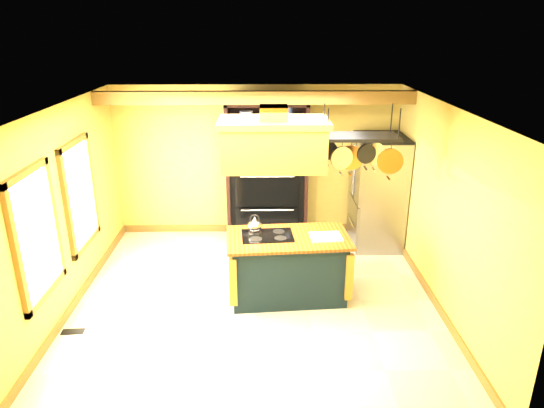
{
  "coord_description": "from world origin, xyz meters",
  "views": [
    {
      "loc": [
        0.13,
        -5.9,
        3.65
      ],
      "look_at": [
        0.24,
        0.3,
        1.35
      ],
      "focal_mm": 32.0,
      "sensor_mm": 36.0,
      "label": 1
    }
  ],
  "objects_px": {
    "range_hood": "(274,142)",
    "pot_rack": "(360,146)",
    "kitchen_island": "(288,266)",
    "refrigerator": "(377,194)",
    "hutch": "(267,188)"
  },
  "relations": [
    {
      "from": "range_hood",
      "to": "pot_rack",
      "type": "relative_size",
      "value": 1.3
    },
    {
      "from": "kitchen_island",
      "to": "pot_rack",
      "type": "height_order",
      "value": "pot_rack"
    },
    {
      "from": "kitchen_island",
      "to": "range_hood",
      "type": "relative_size",
      "value": 1.25
    },
    {
      "from": "kitchen_island",
      "to": "refrigerator",
      "type": "bearing_deg",
      "value": 42.75
    },
    {
      "from": "kitchen_island",
      "to": "range_hood",
      "type": "height_order",
      "value": "range_hood"
    },
    {
      "from": "pot_rack",
      "to": "kitchen_island",
      "type": "bearing_deg",
      "value": 179.96
    },
    {
      "from": "refrigerator",
      "to": "kitchen_island",
      "type": "bearing_deg",
      "value": -133.03
    },
    {
      "from": "kitchen_island",
      "to": "hutch",
      "type": "relative_size",
      "value": 0.71
    },
    {
      "from": "kitchen_island",
      "to": "hutch",
      "type": "height_order",
      "value": "hutch"
    },
    {
      "from": "refrigerator",
      "to": "hutch",
      "type": "height_order",
      "value": "hutch"
    },
    {
      "from": "kitchen_island",
      "to": "refrigerator",
      "type": "xyz_separation_m",
      "value": [
        1.62,
        1.73,
        0.45
      ]
    },
    {
      "from": "range_hood",
      "to": "refrigerator",
      "type": "xyz_separation_m",
      "value": [
        1.81,
        1.73,
        -1.32
      ]
    },
    {
      "from": "hutch",
      "to": "refrigerator",
      "type": "bearing_deg",
      "value": -10.0
    },
    {
      "from": "kitchen_island",
      "to": "pot_rack",
      "type": "xyz_separation_m",
      "value": [
        0.92,
        -0.0,
        1.71
      ]
    },
    {
      "from": "refrigerator",
      "to": "pot_rack",
      "type": "bearing_deg",
      "value": -112.04
    }
  ]
}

